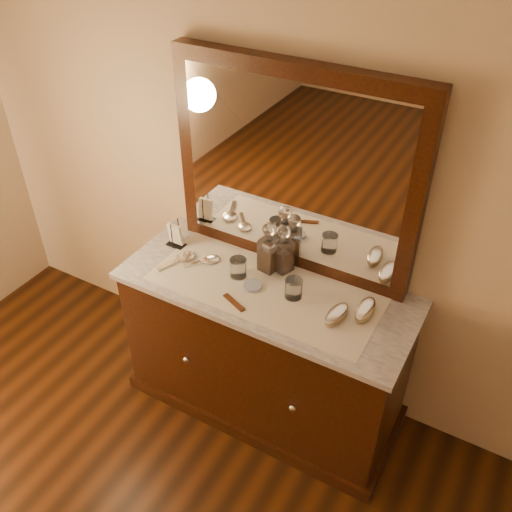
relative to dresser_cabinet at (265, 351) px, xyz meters
The scene contains 18 objects.
dresser_cabinet is the anchor object (origin of this frame).
dresser_plinth 0.37m from the dresser_cabinet, ahead, with size 1.46×0.59×0.08m, color black.
knob_left 0.42m from the dresser_cabinet, 136.47° to the right, with size 0.04×0.04×0.04m, color silver.
knob_right 0.42m from the dresser_cabinet, 43.53° to the right, with size 0.04×0.04×0.04m, color silver.
marble_top 0.42m from the dresser_cabinet, ahead, with size 1.44×0.59×0.03m, color white.
mirror_frame 0.97m from the dresser_cabinet, 90.00° to the left, with size 1.20×0.08×1.00m, color black.
mirror_glass 0.96m from the dresser_cabinet, 90.00° to the left, with size 1.06×0.01×0.86m, color white.
lace_runner 0.44m from the dresser_cabinet, 90.00° to the right, with size 1.10×0.45×0.00m, color silver.
pin_dish 0.46m from the dresser_cabinet, 144.65° to the right, with size 0.09×0.09×0.02m, color silver.
comb 0.49m from the dresser_cabinet, 111.85° to the right, with size 0.14×0.03×0.01m, color #652D11.
napkin_rack 0.76m from the dresser_cabinet, behind, with size 0.10×0.07×0.15m.
decanter_left 0.56m from the dresser_cabinet, 114.08° to the left, with size 0.09×0.09×0.27m.
decanter_right 0.56m from the dresser_cabinet, 85.99° to the left, with size 0.10×0.10×0.26m.
brush_near 0.60m from the dresser_cabinet, ahead, with size 0.09×0.17×0.04m.
brush_far 0.67m from the dresser_cabinet, ahead, with size 0.08×0.17×0.05m.
hand_mirror_outer 0.65m from the dresser_cabinet, behind, with size 0.13×0.22×0.02m.
hand_mirror_inner 0.57m from the dresser_cabinet, behind, with size 0.16×0.18×0.02m.
tumblers 0.49m from the dresser_cabinet, 165.65° to the left, with size 0.39×0.09×0.09m.
Camera 1 is at (0.95, 0.17, 2.57)m, focal length 39.02 mm.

